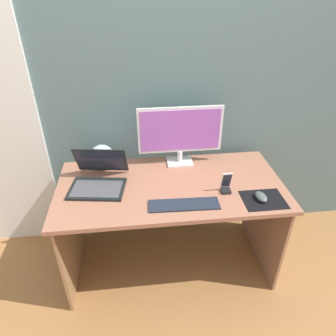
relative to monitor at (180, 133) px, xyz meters
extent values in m
plane|color=#976537|center=(-0.10, -0.26, -0.95)|extent=(8.00, 8.00, 0.00)
cube|color=slate|center=(-0.10, 0.17, 0.30)|extent=(6.00, 0.04, 2.50)
cube|color=#9F664D|center=(-0.10, -0.26, -0.25)|extent=(1.44, 0.71, 0.03)
cube|color=#9A6D46|center=(-0.78, -0.26, -0.61)|extent=(0.02, 0.67, 0.69)
cube|color=#9B6B50|center=(0.58, -0.26, -0.61)|extent=(0.02, 0.67, 0.69)
cube|color=silver|center=(0.00, 0.00, -0.23)|extent=(0.18, 0.14, 0.01)
cylinder|color=silver|center=(0.00, 0.00, -0.18)|extent=(0.04, 0.04, 0.08)
cube|color=silver|center=(0.00, 0.00, 0.02)|extent=(0.57, 0.02, 0.32)
cube|color=#A559BF|center=(0.00, -0.01, 0.02)|extent=(0.54, 0.00, 0.29)
cube|color=black|center=(-0.56, -0.27, -0.22)|extent=(0.37, 0.28, 0.02)
cube|color=#47474C|center=(-0.56, -0.28, -0.22)|extent=(0.32, 0.22, 0.00)
cube|color=black|center=(-0.53, -0.11, -0.11)|extent=(0.35, 0.15, 0.21)
cube|color=#1E2333|center=(-0.53, -0.11, -0.11)|extent=(0.32, 0.13, 0.18)
sphere|color=silver|center=(-0.54, 0.00, -0.15)|extent=(0.17, 0.17, 0.17)
cube|color=#1E2632|center=(-0.04, -0.48, -0.23)|extent=(0.42, 0.13, 0.01)
cube|color=black|center=(0.43, -0.48, -0.23)|extent=(0.25, 0.20, 0.00)
ellipsoid|color=#4D5956|center=(0.42, -0.48, -0.21)|extent=(0.07, 0.11, 0.04)
cube|color=black|center=(0.23, -0.38, -0.22)|extent=(0.06, 0.05, 0.02)
cube|color=silver|center=(0.23, -0.37, -0.15)|extent=(0.06, 0.04, 0.12)
cube|color=#1E2333|center=(0.23, -0.37, -0.15)|extent=(0.05, 0.03, 0.10)
camera|label=1|loc=(-0.30, -1.86, 0.91)|focal=32.95mm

